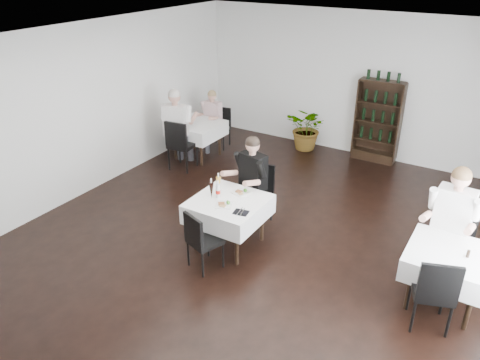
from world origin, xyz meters
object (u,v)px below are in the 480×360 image
object	(u,v)px
wine_shelf	(378,122)
main_table	(229,209)
diner_main	(249,176)
potted_tree	(308,128)

from	to	relation	value
wine_shelf	main_table	bearing A→B (deg)	-101.78
main_table	diner_main	size ratio (longest dim) A/B	0.67
main_table	diner_main	distance (m)	0.69
main_table	diner_main	bearing A→B (deg)	92.78
potted_tree	diner_main	bearing A→B (deg)	-81.48
wine_shelf	potted_tree	xyz separation A→B (m)	(-1.45, -0.19, -0.35)
wine_shelf	diner_main	world-z (taller)	wine_shelf
wine_shelf	diner_main	bearing A→B (deg)	-104.21
potted_tree	diner_main	xyz separation A→B (m)	(0.52, -3.49, 0.39)
wine_shelf	diner_main	distance (m)	3.79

